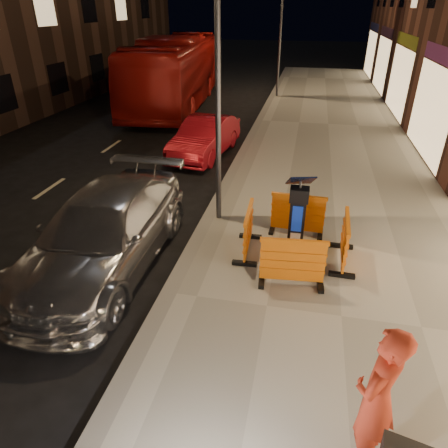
% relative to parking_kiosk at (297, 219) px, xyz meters
% --- Properties ---
extents(ground_plane, '(120.00, 120.00, 0.00)m').
position_rel_parking_kiosk_xyz_m(ground_plane, '(-2.11, -1.66, -0.99)').
color(ground_plane, black).
rests_on(ground_plane, ground).
extents(sidewalk, '(6.00, 60.00, 0.15)m').
position_rel_parking_kiosk_xyz_m(sidewalk, '(0.89, -1.66, -0.92)').
color(sidewalk, gray).
rests_on(sidewalk, ground).
extents(kerb, '(0.30, 60.00, 0.15)m').
position_rel_parking_kiosk_xyz_m(kerb, '(-2.11, -1.66, -0.92)').
color(kerb, slate).
rests_on(kerb, ground).
extents(parking_kiosk, '(0.53, 0.53, 1.69)m').
position_rel_parking_kiosk_xyz_m(parking_kiosk, '(0.00, 0.00, 0.00)').
color(parking_kiosk, black).
rests_on(parking_kiosk, sidewalk).
extents(barrier_front, '(1.25, 0.60, 0.94)m').
position_rel_parking_kiosk_xyz_m(barrier_front, '(0.00, -0.95, -0.37)').
color(barrier_front, orange).
rests_on(barrier_front, sidewalk).
extents(barrier_back, '(1.23, 0.56, 0.94)m').
position_rel_parking_kiosk_xyz_m(barrier_back, '(0.00, 0.95, -0.37)').
color(barrier_back, orange).
rests_on(barrier_back, sidewalk).
extents(barrier_kerbside, '(0.54, 1.23, 0.94)m').
position_rel_parking_kiosk_xyz_m(barrier_kerbside, '(-0.95, 0.00, -0.37)').
color(barrier_kerbside, orange).
rests_on(barrier_kerbside, sidewalk).
extents(barrier_bldgside, '(0.54, 1.22, 0.94)m').
position_rel_parking_kiosk_xyz_m(barrier_bldgside, '(0.95, 0.00, -0.37)').
color(barrier_bldgside, orange).
rests_on(barrier_bldgside, sidewalk).
extents(car_silver, '(2.12, 5.17, 1.50)m').
position_rel_parking_kiosk_xyz_m(car_silver, '(-3.68, -0.85, -0.99)').
color(car_silver, '#AAAAAF').
rests_on(car_silver, ground).
extents(car_red, '(1.84, 4.06, 1.29)m').
position_rel_parking_kiosk_xyz_m(car_red, '(-3.41, 6.08, -0.99)').
color(car_red, '#A3101B').
rests_on(car_red, ground).
extents(bus_doubledecker, '(3.94, 12.18, 3.33)m').
position_rel_parking_kiosk_xyz_m(bus_doubledecker, '(-6.85, 13.80, -0.99)').
color(bus_doubledecker, maroon).
rests_on(bus_doubledecker, ground).
extents(man, '(0.74, 0.80, 1.84)m').
position_rel_parking_kiosk_xyz_m(man, '(1.01, -3.96, 0.08)').
color(man, '#B42F1B').
rests_on(man, sidewalk).
extents(street_lamp_mid, '(0.12, 0.12, 6.00)m').
position_rel_parking_kiosk_xyz_m(street_lamp_mid, '(-1.86, 1.34, 2.16)').
color(street_lamp_mid, '#3F3F44').
rests_on(street_lamp_mid, sidewalk).
extents(street_lamp_far, '(0.12, 0.12, 6.00)m').
position_rel_parking_kiosk_xyz_m(street_lamp_far, '(-1.86, 16.34, 2.16)').
color(street_lamp_far, '#3F3F44').
rests_on(street_lamp_far, sidewalk).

